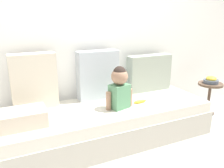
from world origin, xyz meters
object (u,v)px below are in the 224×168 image
(couch, at_px, (108,123))
(toddler, at_px, (119,87))
(throw_pillow_right, at_px, (149,73))
(folded_blanket, at_px, (23,118))
(fruit_bowl, at_px, (211,80))
(throw_pillow_center, at_px, (98,75))
(side_table, at_px, (210,91))
(throw_pillow_left, at_px, (34,81))
(banana, at_px, (140,101))

(couch, relative_size, toddler, 5.07)
(couch, height_order, toddler, toddler)
(couch, height_order, throw_pillow_right, throw_pillow_right)
(folded_blanket, relative_size, fruit_bowl, 1.99)
(throw_pillow_center, xyz_separation_m, side_table, (1.59, -0.26, -0.34))
(toddler, bearing_deg, throw_pillow_right, 31.77)
(toddler, xyz_separation_m, folded_blanket, (-0.98, -0.01, -0.17))
(throw_pillow_left, bearing_deg, couch, -22.65)
(throw_pillow_left, height_order, throw_pillow_center, throw_pillow_left)
(toddler, height_order, fruit_bowl, toddler)
(throw_pillow_center, distance_m, throw_pillow_right, 0.73)
(throw_pillow_right, bearing_deg, folded_blanket, -165.97)
(toddler, xyz_separation_m, banana, (0.28, 0.02, -0.22))
(couch, height_order, throw_pillow_left, throw_pillow_left)
(couch, height_order, side_table, side_table)
(throw_pillow_center, bearing_deg, couch, -90.00)
(folded_blanket, bearing_deg, throw_pillow_center, 24.40)
(throw_pillow_left, distance_m, fruit_bowl, 2.34)
(side_table, bearing_deg, folded_blanket, -176.59)
(folded_blanket, bearing_deg, fruit_bowl, 3.41)
(banana, height_order, fruit_bowl, fruit_bowl)
(throw_pillow_left, distance_m, throw_pillow_center, 0.72)
(throw_pillow_left, relative_size, fruit_bowl, 2.94)
(toddler, height_order, side_table, toddler)
(throw_pillow_center, xyz_separation_m, throw_pillow_right, (0.72, 0.00, -0.05))
(throw_pillow_right, bearing_deg, couch, -157.35)
(couch, xyz_separation_m, throw_pillow_left, (-0.72, 0.30, 0.50))
(throw_pillow_center, height_order, fruit_bowl, throw_pillow_center)
(banana, bearing_deg, folded_blanket, -178.48)
(couch, relative_size, throw_pillow_center, 4.07)
(folded_blanket, bearing_deg, toddler, 0.52)
(throw_pillow_right, relative_size, folded_blanket, 1.49)
(banana, xyz_separation_m, fruit_bowl, (1.22, 0.11, 0.08))
(throw_pillow_center, height_order, banana, throw_pillow_center)
(side_table, bearing_deg, throw_pillow_left, 173.71)
(toddler, bearing_deg, folded_blanket, -179.48)
(throw_pillow_left, distance_m, folded_blanket, 0.49)
(throw_pillow_right, bearing_deg, throw_pillow_center, 180.00)
(folded_blanket, xyz_separation_m, fruit_bowl, (2.48, 0.15, 0.02))
(couch, bearing_deg, side_table, 1.69)
(fruit_bowl, bearing_deg, couch, -178.31)
(throw_pillow_center, bearing_deg, throw_pillow_right, 0.00)
(couch, bearing_deg, throw_pillow_right, 22.65)
(banana, xyz_separation_m, folded_blanket, (-1.25, -0.03, 0.06))
(throw_pillow_right, distance_m, folded_blanket, 1.67)
(side_table, bearing_deg, couch, -178.31)
(banana, height_order, folded_blanket, folded_blanket)
(banana, distance_m, fruit_bowl, 1.23)
(toddler, distance_m, banana, 0.36)
(couch, relative_size, folded_blanket, 5.84)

